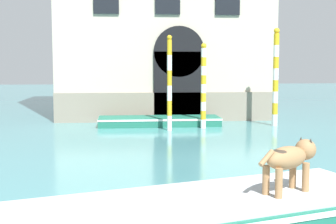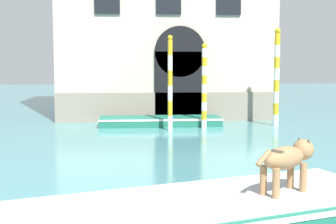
{
  "view_description": "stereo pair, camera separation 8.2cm",
  "coord_description": "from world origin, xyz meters",
  "views": [
    {
      "loc": [
        -1.85,
        -2.15,
        2.63
      ],
      "look_at": [
        -0.53,
        11.74,
        1.2
      ],
      "focal_mm": 50.0,
      "sensor_mm": 36.0,
      "label": 1
    },
    {
      "loc": [
        -1.77,
        -2.16,
        2.63
      ],
      "look_at": [
        -0.53,
        11.74,
        1.2
      ],
      "focal_mm": 50.0,
      "sensor_mm": 36.0,
      "label": 2
    }
  ],
  "objects": [
    {
      "name": "boat_foreground",
      "position": [
        -0.98,
        4.34,
        0.37
      ],
      "size": [
        6.92,
        3.9,
        0.69
      ],
      "rotation": [
        0.0,
        0.0,
        0.3
      ],
      "color": "#1E6651",
      "rests_on": "ground_plane"
    },
    {
      "name": "dog_on_deck",
      "position": [
        0.66,
        4.62,
        1.21
      ],
      "size": [
        1.08,
        0.76,
        0.8
      ],
      "rotation": [
        0.0,
        0.0,
        0.55
      ],
      "color": "#997047",
      "rests_on": "boat_foreground"
    },
    {
      "name": "boat_moored_near_palazzo",
      "position": [
        -0.34,
        17.76,
        0.2
      ],
      "size": [
        5.21,
        1.58,
        0.38
      ],
      "rotation": [
        0.0,
        0.0,
        -0.0
      ],
      "color": "#1E6651",
      "rests_on": "ground_plane"
    },
    {
      "name": "mooring_pole_0",
      "position": [
        1.4,
        16.75,
        1.76
      ],
      "size": [
        0.22,
        0.22,
        3.48
      ],
      "color": "white",
      "rests_on": "ground_plane"
    },
    {
      "name": "mooring_pole_1",
      "position": [
        -0.05,
        16.16,
        1.9
      ],
      "size": [
        0.19,
        0.19,
        3.76
      ],
      "color": "white",
      "rests_on": "ground_plane"
    },
    {
      "name": "mooring_pole_2",
      "position": [
        4.59,
        17.23,
        2.09
      ],
      "size": [
        0.24,
        0.24,
        4.15
      ],
      "color": "white",
      "rests_on": "ground_plane"
    }
  ]
}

